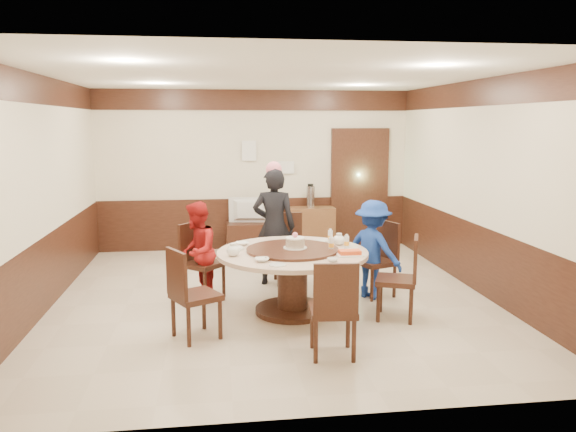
{
  "coord_description": "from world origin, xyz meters",
  "views": [
    {
      "loc": [
        -0.72,
        -6.94,
        2.24
      ],
      "look_at": [
        0.17,
        -0.17,
        1.1
      ],
      "focal_mm": 35.0,
      "sensor_mm": 36.0,
      "label": 1
    }
  ],
  "objects": [
    {
      "name": "bowl_3",
      "position": [
        0.85,
        -0.76,
        0.77
      ],
      "size": [
        0.13,
        0.13,
        0.04
      ],
      "primitive_type": "imported",
      "color": "white",
      "rests_on": "banquet_table"
    },
    {
      "name": "chair_1",
      "position": [
        0.31,
        0.7,
        0.3
      ],
      "size": [
        0.45,
        0.46,
        0.97
      ],
      "rotation": [
        0.0,
        0.0,
        3.16
      ],
      "color": "#331910",
      "rests_on": "ground"
    },
    {
      "name": "chair_5",
      "position": [
        1.35,
        -0.94,
        0.3
      ],
      "size": [
        0.57,
        0.57,
        0.97
      ],
      "rotation": [
        0.0,
        0.0,
        7.49
      ],
      "color": "#331910",
      "rests_on": "ground"
    },
    {
      "name": "banquet_table",
      "position": [
        0.17,
        -0.57,
        0.53
      ],
      "size": [
        1.77,
        1.77,
        0.78
      ],
      "color": "#331910",
      "rests_on": "ground"
    },
    {
      "name": "bowl_1",
      "position": [
        0.54,
        -1.14,
        0.77
      ],
      "size": [
        0.12,
        0.12,
        0.04
      ],
      "primitive_type": "imported",
      "color": "white",
      "rests_on": "banquet_table"
    },
    {
      "name": "chair_4",
      "position": [
        0.38,
        -1.89,
        0.3
      ],
      "size": [
        0.48,
        0.48,
        0.97
      ],
      "rotation": [
        0.0,
        0.0,
        6.2
      ],
      "color": "#331910",
      "rests_on": "ground"
    },
    {
      "name": "notice_right",
      "position": [
        0.55,
        2.96,
        1.45
      ],
      "size": [
        0.3,
        0.0,
        0.22
      ],
      "primitive_type": "cube",
      "color": "white",
      "rests_on": "room"
    },
    {
      "name": "television",
      "position": [
        -0.1,
        2.75,
        0.72
      ],
      "size": [
        0.78,
        0.21,
        0.44
      ],
      "primitive_type": "imported",
      "rotation": [
        0.0,
        0.0,
        3.0
      ],
      "color": "#959497",
      "rests_on": "tv_stand"
    },
    {
      "name": "side_cabinet",
      "position": [
        0.99,
        2.78,
        0.38
      ],
      "size": [
        0.8,
        0.4,
        0.75
      ],
      "primitive_type": "cube",
      "color": "brown",
      "rests_on": "ground"
    },
    {
      "name": "shrimp_platter",
      "position": [
        0.79,
        -0.89,
        0.78
      ],
      "size": [
        0.3,
        0.2,
        0.06
      ],
      "color": "white",
      "rests_on": "banquet_table"
    },
    {
      "name": "bottle_0",
      "position": [
        0.63,
        -0.63,
        0.83
      ],
      "size": [
        0.06,
        0.06,
        0.16
      ],
      "primitive_type": "cylinder",
      "color": "white",
      "rests_on": "banquet_table"
    },
    {
      "name": "person_blue",
      "position": [
        1.28,
        -0.13,
        0.63
      ],
      "size": [
        0.88,
        0.93,
        1.27
      ],
      "primitive_type": "imported",
      "rotation": [
        0.0,
        0.0,
        2.26
      ],
      "color": "navy",
      "rests_on": "ground"
    },
    {
      "name": "tv_stand",
      "position": [
        -0.1,
        2.75,
        0.25
      ],
      "size": [
        0.85,
        0.45,
        0.5
      ],
      "primitive_type": "cube",
      "color": "#331910",
      "rests_on": "ground"
    },
    {
      "name": "chair_0",
      "position": [
        1.35,
        -0.06,
        0.3
      ],
      "size": [
        0.57,
        0.57,
        0.97
      ],
      "rotation": [
        0.0,
        0.0,
        1.94
      ],
      "color": "#331910",
      "rests_on": "ground"
    },
    {
      "name": "teapot_left",
      "position": [
        -0.52,
        -0.73,
        0.81
      ],
      "size": [
        0.17,
        0.15,
        0.13
      ],
      "primitive_type": "ellipsoid",
      "color": "white",
      "rests_on": "banquet_table"
    },
    {
      "name": "person_red",
      "position": [
        -0.95,
        0.04,
        0.63
      ],
      "size": [
        0.57,
        0.68,
        1.27
      ],
      "primitive_type": "imported",
      "rotation": [
        0.0,
        0.0,
        4.56
      ],
      "color": "#A11515",
      "rests_on": "ground"
    },
    {
      "name": "chair_2",
      "position": [
        -0.9,
        0.13,
        0.3
      ],
      "size": [
        0.62,
        0.62,
        0.97
      ],
      "rotation": [
        0.0,
        0.0,
        4.0
      ],
      "color": "#331910",
      "rests_on": "ground"
    },
    {
      "name": "bottle_1",
      "position": [
        0.83,
        -0.56,
        0.83
      ],
      "size": [
        0.06,
        0.06,
        0.16
      ],
      "primitive_type": "cylinder",
      "color": "white",
      "rests_on": "banquet_table"
    },
    {
      "name": "chair_3",
      "position": [
        -0.95,
        -1.25,
        0.3
      ],
      "size": [
        0.6,
        0.6,
        0.97
      ],
      "rotation": [
        0.0,
        0.0,
        5.21
      ],
      "color": "#331910",
      "rests_on": "ground"
    },
    {
      "name": "saucer_far",
      "position": [
        0.62,
        -0.07,
        0.76
      ],
      "size": [
        0.18,
        0.18,
        0.01
      ],
      "primitive_type": "cylinder",
      "color": "white",
      "rests_on": "banquet_table"
    },
    {
      "name": "bowl_4",
      "position": [
        -0.49,
        -0.44,
        0.77
      ],
      "size": [
        0.16,
        0.16,
        0.04
      ],
      "primitive_type": "imported",
      "color": "white",
      "rests_on": "banquet_table"
    },
    {
      "name": "person_standing",
      "position": [
        0.09,
        0.65,
        0.81
      ],
      "size": [
        0.66,
        0.5,
        1.63
      ],
      "primitive_type": "imported",
      "rotation": [
        0.0,
        0.0,
        2.94
      ],
      "color": "black",
      "rests_on": "ground"
    },
    {
      "name": "bottle_2",
      "position": [
        0.71,
        -0.19,
        0.83
      ],
      "size": [
        0.06,
        0.06,
        0.16
      ],
      "primitive_type": "cylinder",
      "color": "white",
      "rests_on": "banquet_table"
    },
    {
      "name": "thermos",
      "position": [
        0.97,
        2.78,
        0.94
      ],
      "size": [
        0.15,
        0.15,
        0.38
      ],
      "primitive_type": "cylinder",
      "color": "silver",
      "rests_on": "side_cabinet"
    },
    {
      "name": "bowl_2",
      "position": [
        -0.23,
        -1.04,
        0.77
      ],
      "size": [
        0.16,
        0.16,
        0.04
      ],
      "primitive_type": "imported",
      "color": "white",
      "rests_on": "banquet_table"
    },
    {
      "name": "notice_left",
      "position": [
        -0.1,
        2.96,
        1.75
      ],
      "size": [
        0.25,
        0.0,
        0.35
      ],
      "primitive_type": "cube",
      "color": "white",
      "rests_on": "room"
    },
    {
      "name": "saucer_near",
      "position": [
        -0.08,
        -1.22,
        0.76
      ],
      "size": [
        0.18,
        0.18,
        0.01
      ],
      "primitive_type": "cylinder",
      "color": "white",
      "rests_on": "banquet_table"
    },
    {
      "name": "teapot_right",
      "position": [
        0.79,
        -0.32,
        0.81
      ],
      "size": [
        0.17,
        0.15,
        0.13
      ],
      "primitive_type": "ellipsoid",
      "color": "white",
      "rests_on": "banquet_table"
    },
    {
      "name": "room",
      "position": [
        0.01,
        0.01,
        1.08
      ],
      "size": [
        6.0,
        6.04,
        2.84
      ],
      "color": "beige",
      "rests_on": "ground"
    },
    {
      "name": "bowl_0",
      "position": [
        -0.39,
        -0.19,
        0.77
      ],
      "size": [
        0.16,
        0.16,
        0.04
      ],
      "primitive_type": "imported",
      "color": "white",
      "rests_on": "banquet_table"
    },
    {
      "name": "birthday_cake",
      "position": [
        0.21,
        -0.56,
        0.85
      ],
      "size": [
        0.28,
        0.28,
        0.19
      ],
      "color": "white",
      "rests_on": "banquet_table"
    }
  ]
}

